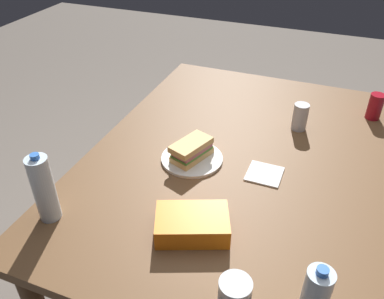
{
  "coord_description": "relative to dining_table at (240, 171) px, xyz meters",
  "views": [
    {
      "loc": [
        1.28,
        0.28,
        1.66
      ],
      "look_at": [
        0.09,
        -0.18,
        0.77
      ],
      "focal_mm": 36.82,
      "sensor_mm": 36.0,
      "label": 1
    }
  ],
  "objects": [
    {
      "name": "ground_plane",
      "position": [
        0.0,
        0.0,
        -0.65
      ],
      "size": [
        8.0,
        8.0,
        0.0
      ],
      "primitive_type": "plane",
      "color": "#70665B"
    },
    {
      "name": "dining_table",
      "position": [
        0.0,
        0.0,
        0.0
      ],
      "size": [
        1.6,
        1.19,
        0.72
      ],
      "color": "brown",
      "rests_on": "ground_plane"
    },
    {
      "name": "paper_plate",
      "position": [
        0.09,
        -0.18,
        0.08
      ],
      "size": [
        0.25,
        0.25,
        0.01
      ],
      "primitive_type": "cylinder",
      "color": "white",
      "rests_on": "dining_table"
    },
    {
      "name": "sandwich",
      "position": [
        0.1,
        -0.18,
        0.13
      ],
      "size": [
        0.2,
        0.14,
        0.08
      ],
      "color": "#DBB26B",
      "rests_on": "paper_plate"
    },
    {
      "name": "soda_can_red",
      "position": [
        -0.52,
        0.49,
        0.13
      ],
      "size": [
        0.07,
        0.07,
        0.12
      ],
      "primitive_type": "cylinder",
      "color": "maroon",
      "rests_on": "dining_table"
    },
    {
      "name": "chip_bag",
      "position": [
        0.46,
        -0.04,
        0.11
      ],
      "size": [
        0.23,
        0.27,
        0.07
      ],
      "primitive_type": "cube",
      "rotation": [
        0.0,
        0.0,
        1.95
      ],
      "color": "orange",
      "rests_on": "dining_table"
    },
    {
      "name": "water_bottle_tall",
      "position": [
        0.56,
        -0.5,
        0.19
      ],
      "size": [
        0.07,
        0.07,
        0.25
      ],
      "color": "silver",
      "rests_on": "dining_table"
    },
    {
      "name": "plastic_cup_stack",
      "position": [
        0.69,
        0.17,
        0.14
      ],
      "size": [
        0.08,
        0.08,
        0.13
      ],
      "color": "silver",
      "rests_on": "dining_table"
    },
    {
      "name": "soda_can_silver",
      "position": [
        -0.3,
        0.18,
        0.13
      ],
      "size": [
        0.07,
        0.07,
        0.12
      ],
      "primitive_type": "cylinder",
      "color": "silver",
      "rests_on": "dining_table"
    },
    {
      "name": "paper_napkin",
      "position": [
        0.08,
        0.11,
        0.08
      ],
      "size": [
        0.13,
        0.13,
        0.01
      ],
      "primitive_type": "cube",
      "rotation": [
        0.0,
        0.0,
        4.7
      ],
      "color": "white",
      "rests_on": "dining_table"
    }
  ]
}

